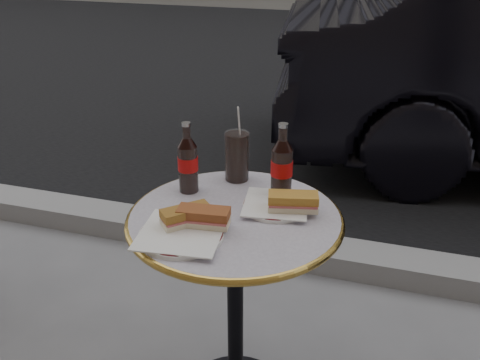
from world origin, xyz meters
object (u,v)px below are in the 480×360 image
(plate_left, at_px, (181,235))
(cola_glass, at_px, (237,156))
(cola_bottle_left, at_px, (188,157))
(bistro_table, at_px, (235,316))
(plate_right, at_px, (276,206))
(cola_bottle_right, at_px, (282,161))

(plate_left, relative_size, cola_glass, 1.41)
(cola_bottle_left, bearing_deg, bistro_table, -29.95)
(bistro_table, xyz_separation_m, plate_right, (0.10, 0.08, 0.37))
(bistro_table, relative_size, cola_bottle_right, 3.09)
(cola_bottle_right, height_order, cola_glass, cola_bottle_right)
(bistro_table, xyz_separation_m, cola_bottle_left, (-0.18, 0.11, 0.48))
(cola_bottle_left, distance_m, cola_bottle_right, 0.29)
(plate_left, bearing_deg, cola_bottle_left, 107.76)
(cola_bottle_left, xyz_separation_m, cola_glass, (0.12, 0.12, -0.03))
(cola_bottle_right, bearing_deg, cola_glass, 153.29)
(plate_right, distance_m, cola_bottle_left, 0.30)
(bistro_table, bearing_deg, cola_glass, 105.92)
(plate_left, distance_m, cola_bottle_left, 0.29)
(plate_left, xyz_separation_m, cola_bottle_right, (0.20, 0.30, 0.11))
(plate_left, distance_m, plate_right, 0.31)
(plate_right, distance_m, cola_glass, 0.24)
(cola_glass, bearing_deg, plate_left, -95.07)
(plate_left, relative_size, cola_bottle_right, 0.96)
(plate_right, relative_size, cola_glass, 1.20)
(bistro_table, relative_size, plate_right, 3.76)
(plate_left, height_order, plate_right, plate_left)
(bistro_table, bearing_deg, cola_bottle_left, 150.05)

